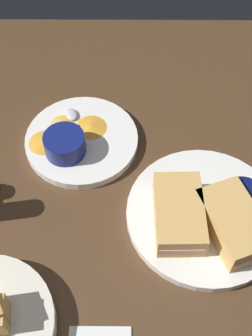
# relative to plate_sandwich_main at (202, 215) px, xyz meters

# --- Properties ---
(ground_plane) EXTENTS (1.10, 1.10, 0.03)m
(ground_plane) POSITION_rel_plate_sandwich_main_xyz_m (-0.01, 0.13, -0.02)
(ground_plane) COLOR #4C331E
(plate_sandwich_main) EXTENTS (0.26, 0.26, 0.02)m
(plate_sandwich_main) POSITION_rel_plate_sandwich_main_xyz_m (0.00, 0.00, 0.00)
(plate_sandwich_main) COLOR white
(plate_sandwich_main) RESTS_ON ground_plane
(sandwich_half_near) EXTENTS (0.13, 0.08, 0.05)m
(sandwich_half_near) POSITION_rel_plate_sandwich_main_xyz_m (-0.02, 0.05, 0.03)
(sandwich_half_near) COLOR tan
(sandwich_half_near) RESTS_ON plate_sandwich_main
(sandwich_half_far) EXTENTS (0.15, 0.12, 0.05)m
(sandwich_half_far) POSITION_rel_plate_sandwich_main_xyz_m (-0.03, -0.04, 0.03)
(sandwich_half_far) COLOR tan
(sandwich_half_far) RESTS_ON plate_sandwich_main
(ramekin_dark_sauce) EXTENTS (0.07, 0.07, 0.04)m
(ramekin_dark_sauce) POSITION_rel_plate_sandwich_main_xyz_m (0.01, -0.06, 0.03)
(ramekin_dark_sauce) COLOR #0C144C
(ramekin_dark_sauce) RESTS_ON plate_sandwich_main
(spoon_by_dark_ramekin) EXTENTS (0.03, 0.10, 0.01)m
(spoon_by_dark_ramekin) POSITION_rel_plate_sandwich_main_xyz_m (0.02, -0.00, 0.01)
(spoon_by_dark_ramekin) COLOR silver
(spoon_by_dark_ramekin) RESTS_ON plate_sandwich_main
(plate_chips_companion) EXTENTS (0.21, 0.21, 0.02)m
(plate_chips_companion) POSITION_rel_plate_sandwich_main_xyz_m (0.16, 0.22, 0.00)
(plate_chips_companion) COLOR white
(plate_chips_companion) RESTS_ON ground_plane
(ramekin_light_gravy) EXTENTS (0.07, 0.07, 0.04)m
(ramekin_light_gravy) POSITION_rel_plate_sandwich_main_xyz_m (0.13, 0.24, 0.03)
(ramekin_light_gravy) COLOR navy
(ramekin_light_gravy) RESTS_ON plate_chips_companion
(spoon_by_gravy_ramekin) EXTENTS (0.10, 0.05, 0.01)m
(spoon_by_gravy_ramekin) POSITION_rel_plate_sandwich_main_xyz_m (0.20, 0.23, 0.01)
(spoon_by_gravy_ramekin) COLOR silver
(spoon_by_gravy_ramekin) RESTS_ON plate_chips_companion
(plantain_chip_scatter) EXTENTS (0.12, 0.16, 0.01)m
(plantain_chip_scatter) POSITION_rel_plate_sandwich_main_xyz_m (0.17, 0.24, 0.01)
(plantain_chip_scatter) COLOR gold
(plantain_chip_scatter) RESTS_ON plate_chips_companion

